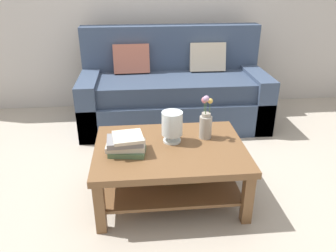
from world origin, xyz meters
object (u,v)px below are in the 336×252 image
object	(u,v)px
couch	(173,92)
flower_pitcher	(206,123)
glass_hurricane_vase	(172,125)
coffee_table	(171,161)
book_stack_main	(126,144)

from	to	relation	value
couch	flower_pitcher	xyz separation A→B (m)	(0.11, -1.30, 0.20)
glass_hurricane_vase	coffee_table	bearing A→B (deg)	-102.43
couch	glass_hurricane_vase	bearing A→B (deg)	-96.63
glass_hurricane_vase	flower_pitcher	xyz separation A→B (m)	(0.26, 0.04, -0.01)
coffee_table	book_stack_main	world-z (taller)	book_stack_main
couch	book_stack_main	world-z (taller)	couch
coffee_table	glass_hurricane_vase	distance (m)	0.28
couch	glass_hurricane_vase	distance (m)	1.37
couch	glass_hurricane_vase	xyz separation A→B (m)	(-0.16, -1.34, 0.21)
couch	book_stack_main	size ratio (longest dim) A/B	7.08
flower_pitcher	glass_hurricane_vase	bearing A→B (deg)	-171.13
couch	flower_pitcher	size ratio (longest dim) A/B	5.77
book_stack_main	glass_hurricane_vase	xyz separation A→B (m)	(0.34, 0.14, 0.07)
coffee_table	flower_pitcher	distance (m)	0.40
couch	glass_hurricane_vase	size ratio (longest dim) A/B	8.48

